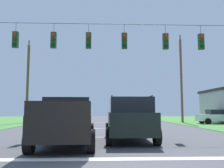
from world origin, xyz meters
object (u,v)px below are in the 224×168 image
Objects in this scene: suv_black at (129,118)px; utility_pole_near_left at (28,82)px; pickup_truck at (66,121)px; utility_pole_mid_right at (181,78)px; overhead_signal_span at (108,65)px; distant_car_crossing_white at (218,117)px.

suv_black is 0.49× the size of utility_pole_near_left.
pickup_truck is 0.52× the size of utility_pole_mid_right.
pickup_truck is at bearing -114.56° from overhead_signal_span.
overhead_signal_span is 17.07m from distant_car_crossing_white.
utility_pole_near_left is (-7.37, 19.16, 3.80)m from pickup_truck.
suv_black is 19.75m from utility_pole_mid_right.
pickup_truck is 3.10m from suv_black.
distant_car_crossing_white is 0.45× the size of utility_pole_near_left.
suv_black is 0.45× the size of utility_pole_mid_right.
utility_pole_near_left is (-21.14, 3.43, 3.98)m from distant_car_crossing_white.
distant_car_crossing_white is at bearing 44.51° from overhead_signal_span.
utility_pole_mid_right is 18.35m from utility_pole_near_left.
utility_pole_mid_right is 1.08× the size of utility_pole_near_left.
utility_pole_near_left is at bearing 170.78° from distant_car_crossing_white.
distant_car_crossing_white is (13.77, 15.73, -0.18)m from pickup_truck.
pickup_truck is 1.25× the size of distant_car_crossing_white.
pickup_truck is 0.56× the size of utility_pole_near_left.
suv_black is at bearing 27.84° from pickup_truck.
utility_pole_mid_right reaches higher than distant_car_crossing_white.
overhead_signal_span is 3.65× the size of suv_black.
utility_pole_near_left reaches higher than overhead_signal_span.
utility_pole_mid_right is at bearing -0.86° from utility_pole_near_left.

